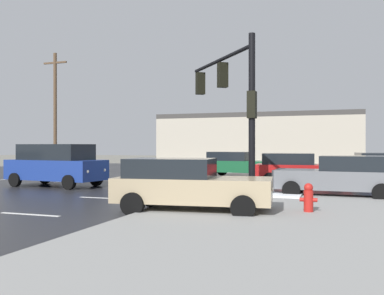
{
  "coord_description": "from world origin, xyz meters",
  "views": [
    {
      "loc": [
        8.29,
        -19.86,
        1.97
      ],
      "look_at": [
        -0.17,
        4.54,
        1.87
      ],
      "focal_mm": 39.77,
      "sensor_mm": 36.0,
      "label": 1
    }
  ],
  "objects_px": {
    "sedan_tan": "(187,184)",
    "sedan_navy": "(372,166)",
    "suv_blue": "(56,164)",
    "utility_pole_far": "(55,109)",
    "sedan_grey": "(341,176)",
    "fire_hydrant": "(308,197)",
    "sedan_red": "(298,168)",
    "sedan_green": "(237,164)",
    "traffic_signal_mast": "(232,93)"
  },
  "relations": [
    {
      "from": "sedan_tan",
      "to": "sedan_green",
      "type": "relative_size",
      "value": 1.0
    },
    {
      "from": "sedan_navy",
      "to": "sedan_green",
      "type": "relative_size",
      "value": 1.0
    },
    {
      "from": "sedan_tan",
      "to": "sedan_navy",
      "type": "height_order",
      "value": "same"
    },
    {
      "from": "utility_pole_far",
      "to": "sedan_green",
      "type": "bearing_deg",
      "value": -12.96
    },
    {
      "from": "sedan_tan",
      "to": "sedan_grey",
      "type": "distance_m",
      "value": 6.73
    },
    {
      "from": "suv_blue",
      "to": "sedan_red",
      "type": "relative_size",
      "value": 1.07
    },
    {
      "from": "fire_hydrant",
      "to": "sedan_green",
      "type": "distance_m",
      "value": 14.6
    },
    {
      "from": "traffic_signal_mast",
      "to": "sedan_grey",
      "type": "bearing_deg",
      "value": -105.47
    },
    {
      "from": "sedan_tan",
      "to": "sedan_navy",
      "type": "xyz_separation_m",
      "value": [
        5.9,
        13.39,
        0.0
      ]
    },
    {
      "from": "traffic_signal_mast",
      "to": "sedan_tan",
      "type": "xyz_separation_m",
      "value": [
        -0.48,
        -3.55,
        -3.05
      ]
    },
    {
      "from": "sedan_navy",
      "to": "traffic_signal_mast",
      "type": "bearing_deg",
      "value": 145.07
    },
    {
      "from": "sedan_navy",
      "to": "sedan_green",
      "type": "bearing_deg",
      "value": 77.86
    },
    {
      "from": "sedan_red",
      "to": "fire_hydrant",
      "type": "bearing_deg",
      "value": -88.71
    },
    {
      "from": "fire_hydrant",
      "to": "suv_blue",
      "type": "xyz_separation_m",
      "value": [
        -12.08,
        4.97,
        0.55
      ]
    },
    {
      "from": "suv_blue",
      "to": "sedan_tan",
      "type": "relative_size",
      "value": 1.06
    },
    {
      "from": "traffic_signal_mast",
      "to": "suv_blue",
      "type": "relative_size",
      "value": 1.12
    },
    {
      "from": "suv_blue",
      "to": "utility_pole_far",
      "type": "height_order",
      "value": "utility_pole_far"
    },
    {
      "from": "fire_hydrant",
      "to": "sedan_grey",
      "type": "xyz_separation_m",
      "value": [
        0.87,
        4.66,
        0.32
      ]
    },
    {
      "from": "sedan_navy",
      "to": "utility_pole_far",
      "type": "height_order",
      "value": "utility_pole_far"
    },
    {
      "from": "sedan_grey",
      "to": "sedan_navy",
      "type": "distance_m",
      "value": 8.34
    },
    {
      "from": "suv_blue",
      "to": "sedan_navy",
      "type": "relative_size",
      "value": 1.06
    },
    {
      "from": "traffic_signal_mast",
      "to": "utility_pole_far",
      "type": "distance_m",
      "value": 23.55
    },
    {
      "from": "sedan_tan",
      "to": "utility_pole_far",
      "type": "xyz_separation_m",
      "value": [
        -18.11,
        17.96,
        4.2
      ]
    },
    {
      "from": "sedan_red",
      "to": "sedan_green",
      "type": "relative_size",
      "value": 1.0
    },
    {
      "from": "traffic_signal_mast",
      "to": "sedan_green",
      "type": "xyz_separation_m",
      "value": [
        -2.29,
        10.66,
        -3.05
      ]
    },
    {
      "from": "fire_hydrant",
      "to": "sedan_red",
      "type": "relative_size",
      "value": 0.17
    },
    {
      "from": "fire_hydrant",
      "to": "suv_blue",
      "type": "height_order",
      "value": "suv_blue"
    },
    {
      "from": "utility_pole_far",
      "to": "sedan_grey",
      "type": "bearing_deg",
      "value": -29.68
    },
    {
      "from": "fire_hydrant",
      "to": "sedan_grey",
      "type": "bearing_deg",
      "value": 79.42
    },
    {
      "from": "traffic_signal_mast",
      "to": "sedan_green",
      "type": "height_order",
      "value": "traffic_signal_mast"
    },
    {
      "from": "fire_hydrant",
      "to": "traffic_signal_mast",
      "type": "bearing_deg",
      "value": 134.11
    },
    {
      "from": "suv_blue",
      "to": "sedan_grey",
      "type": "xyz_separation_m",
      "value": [
        12.95,
        -0.32,
        -0.24
      ]
    },
    {
      "from": "traffic_signal_mast",
      "to": "sedan_grey",
      "type": "distance_m",
      "value": 5.13
    },
    {
      "from": "fire_hydrant",
      "to": "sedan_navy",
      "type": "distance_m",
      "value": 13.08
    },
    {
      "from": "suv_blue",
      "to": "sedan_navy",
      "type": "height_order",
      "value": "suv_blue"
    },
    {
      "from": "suv_blue",
      "to": "sedan_red",
      "type": "distance_m",
      "value": 11.88
    },
    {
      "from": "sedan_navy",
      "to": "sedan_red",
      "type": "height_order",
      "value": "same"
    },
    {
      "from": "sedan_green",
      "to": "sedan_grey",
      "type": "bearing_deg",
      "value": -49.96
    },
    {
      "from": "sedan_tan",
      "to": "sedan_green",
      "type": "distance_m",
      "value": 14.32
    },
    {
      "from": "fire_hydrant",
      "to": "sedan_navy",
      "type": "xyz_separation_m",
      "value": [
        2.52,
        12.83,
        0.32
      ]
    },
    {
      "from": "fire_hydrant",
      "to": "utility_pole_far",
      "type": "distance_m",
      "value": 28.02
    },
    {
      "from": "traffic_signal_mast",
      "to": "suv_blue",
      "type": "bearing_deg",
      "value": 38.46
    },
    {
      "from": "suv_blue",
      "to": "sedan_green",
      "type": "distance_m",
      "value": 11.09
    },
    {
      "from": "sedan_red",
      "to": "utility_pole_far",
      "type": "distance_m",
      "value": 22.24
    },
    {
      "from": "sedan_navy",
      "to": "utility_pole_far",
      "type": "xyz_separation_m",
      "value": [
        -24.01,
        4.57,
        4.2
      ]
    },
    {
      "from": "traffic_signal_mast",
      "to": "sedan_grey",
      "type": "relative_size",
      "value": 1.22
    },
    {
      "from": "sedan_grey",
      "to": "sedan_navy",
      "type": "relative_size",
      "value": 0.98
    },
    {
      "from": "fire_hydrant",
      "to": "utility_pole_far",
      "type": "height_order",
      "value": "utility_pole_far"
    },
    {
      "from": "fire_hydrant",
      "to": "sedan_grey",
      "type": "relative_size",
      "value": 0.17
    },
    {
      "from": "sedan_red",
      "to": "sedan_green",
      "type": "height_order",
      "value": "same"
    }
  ]
}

